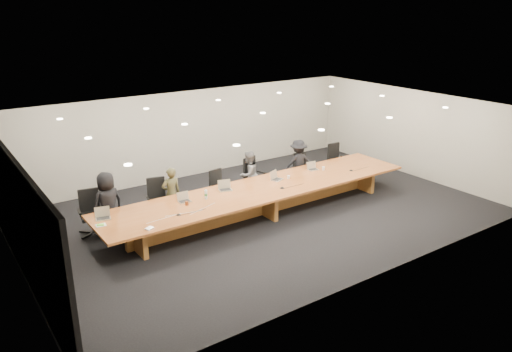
# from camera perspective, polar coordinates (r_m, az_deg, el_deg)

# --- Properties ---
(ground) EXTENTS (12.00, 12.00, 0.00)m
(ground) POSITION_cam_1_polar(r_m,az_deg,el_deg) (13.52, 0.73, -4.35)
(ground) COLOR black
(ground) RESTS_ON ground
(back_wall) EXTENTS (12.00, 0.02, 2.80)m
(back_wall) POSITION_cam_1_polar(r_m,az_deg,el_deg) (16.33, -7.46, 4.79)
(back_wall) COLOR silver
(back_wall) RESTS_ON ground
(left_wall_panel) EXTENTS (0.08, 7.84, 2.74)m
(left_wall_panel) POSITION_cam_1_polar(r_m,az_deg,el_deg) (10.93, -25.58, -4.35)
(left_wall_panel) COLOR black
(left_wall_panel) RESTS_ON ground
(conference_table) EXTENTS (9.00, 1.80, 0.75)m
(conference_table) POSITION_cam_1_polar(r_m,az_deg,el_deg) (13.33, 0.74, -2.29)
(conference_table) COLOR #9C4F22
(conference_table) RESTS_ON ground
(chair_far_left) EXTENTS (0.66, 0.66, 1.14)m
(chair_far_left) POSITION_cam_1_polar(r_m,az_deg,el_deg) (12.78, -18.30, -4.02)
(chair_far_left) COLOR black
(chair_far_left) RESTS_ON ground
(chair_left) EXTENTS (0.69, 0.69, 1.12)m
(chair_left) POSITION_cam_1_polar(r_m,az_deg,el_deg) (13.23, -11.11, -2.64)
(chair_left) COLOR black
(chair_left) RESTS_ON ground
(chair_mid_left) EXTENTS (0.60, 0.60, 1.02)m
(chair_mid_left) POSITION_cam_1_polar(r_m,az_deg,el_deg) (14.01, -4.10, -1.31)
(chair_mid_left) COLOR black
(chair_mid_left) RESTS_ON ground
(chair_mid_right) EXTENTS (0.73, 0.73, 1.17)m
(chair_mid_right) POSITION_cam_1_polar(r_m,az_deg,el_deg) (14.59, -0.06, -0.10)
(chair_mid_right) COLOR black
(chair_mid_right) RESTS_ON ground
(chair_right) EXTENTS (0.61, 0.61, 1.01)m
(chair_right) POSITION_cam_1_polar(r_m,az_deg,el_deg) (15.61, 5.31, 0.79)
(chair_right) COLOR black
(chair_right) RESTS_ON ground
(chair_far_right) EXTENTS (0.58, 0.58, 1.11)m
(chair_far_right) POSITION_cam_1_polar(r_m,az_deg,el_deg) (16.49, 9.30, 1.80)
(chair_far_right) COLOR black
(chair_far_right) RESTS_ON ground
(person_a) EXTENTS (0.85, 0.64, 1.58)m
(person_a) POSITION_cam_1_polar(r_m,az_deg,el_deg) (12.64, -16.59, -3.02)
(person_a) COLOR black
(person_a) RESTS_ON ground
(person_b) EXTENTS (0.52, 0.35, 1.40)m
(person_b) POSITION_cam_1_polar(r_m,az_deg,el_deg) (13.18, -9.65, -1.98)
(person_b) COLOR #38351E
(person_b) RESTS_ON ground
(person_c) EXTENTS (0.79, 0.68, 1.38)m
(person_c) POSITION_cam_1_polar(r_m,az_deg,el_deg) (14.48, -0.85, 0.18)
(person_c) COLOR #5D5E60
(person_c) RESTS_ON ground
(person_d) EXTENTS (1.06, 0.78, 1.47)m
(person_d) POSITION_cam_1_polar(r_m,az_deg,el_deg) (15.41, 4.85, 1.46)
(person_d) COLOR black
(person_d) RESTS_ON ground
(laptop_a) EXTENTS (0.38, 0.32, 0.26)m
(laptop_a) POSITION_cam_1_polar(r_m,az_deg,el_deg) (11.83, -17.13, -4.13)
(laptop_a) COLOR tan
(laptop_a) RESTS_ON conference_table
(laptop_b) EXTENTS (0.32, 0.24, 0.24)m
(laptop_b) POSITION_cam_1_polar(r_m,az_deg,el_deg) (12.40, -8.18, -2.42)
(laptop_b) COLOR #BAAA8E
(laptop_b) RESTS_ON conference_table
(laptop_c) EXTENTS (0.39, 0.33, 0.27)m
(laptop_c) POSITION_cam_1_polar(r_m,az_deg,el_deg) (13.05, -3.53, -1.10)
(laptop_c) COLOR tan
(laptop_c) RESTS_ON conference_table
(laptop_d) EXTENTS (0.39, 0.34, 0.26)m
(laptop_d) POSITION_cam_1_polar(r_m,az_deg,el_deg) (13.81, 2.44, 0.05)
(laptop_d) COLOR #C6B297
(laptop_d) RESTS_ON conference_table
(laptop_e) EXTENTS (0.33, 0.26, 0.24)m
(laptop_e) POSITION_cam_1_polar(r_m,az_deg,el_deg) (14.75, 6.56, 1.14)
(laptop_e) COLOR #C2AE94
(laptop_e) RESTS_ON conference_table
(water_bottle) EXTENTS (0.09, 0.09, 0.23)m
(water_bottle) POSITION_cam_1_polar(r_m,az_deg,el_deg) (12.52, -5.74, -2.13)
(water_bottle) COLOR silver
(water_bottle) RESTS_ON conference_table
(amber_mug) EXTENTS (0.10, 0.10, 0.10)m
(amber_mug) POSITION_cam_1_polar(r_m,az_deg,el_deg) (12.21, -7.92, -3.10)
(amber_mug) COLOR maroon
(amber_mug) RESTS_ON conference_table
(paper_cup_near) EXTENTS (0.09, 0.09, 0.09)m
(paper_cup_near) POSITION_cam_1_polar(r_m,az_deg,el_deg) (13.96, 3.75, -0.12)
(paper_cup_near) COLOR silver
(paper_cup_near) RESTS_ON conference_table
(paper_cup_far) EXTENTS (0.10, 0.10, 0.10)m
(paper_cup_far) POSITION_cam_1_polar(r_m,az_deg,el_deg) (14.79, 7.72, 0.86)
(paper_cup_far) COLOR silver
(paper_cup_far) RESTS_ON conference_table
(notepad) EXTENTS (0.25, 0.21, 0.01)m
(notepad) POSITION_cam_1_polar(r_m,az_deg,el_deg) (11.55, -17.32, -5.40)
(notepad) COLOR silver
(notepad) RESTS_ON conference_table
(lime_gadget) EXTENTS (0.17, 0.13, 0.02)m
(lime_gadget) POSITION_cam_1_polar(r_m,az_deg,el_deg) (11.53, -17.35, -5.34)
(lime_gadget) COLOR #6AD438
(lime_gadget) RESTS_ON notepad
(av_box) EXTENTS (0.22, 0.19, 0.03)m
(av_box) POSITION_cam_1_polar(r_m,az_deg,el_deg) (11.11, -12.09, -5.88)
(av_box) COLOR silver
(av_box) RESTS_ON conference_table
(mic_left) EXTENTS (0.15, 0.15, 0.03)m
(mic_left) POSITION_cam_1_polar(r_m,az_deg,el_deg) (11.70, -8.85, -4.36)
(mic_left) COLOR black
(mic_left) RESTS_ON conference_table
(mic_center) EXTENTS (0.17, 0.17, 0.03)m
(mic_center) POSITION_cam_1_polar(r_m,az_deg,el_deg) (13.23, 3.01, -1.34)
(mic_center) COLOR black
(mic_center) RESTS_ON conference_table
(mic_right) EXTENTS (0.13, 0.13, 0.03)m
(mic_right) POSITION_cam_1_polar(r_m,az_deg,el_deg) (14.88, 10.83, 0.66)
(mic_right) COLOR black
(mic_right) RESTS_ON conference_table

